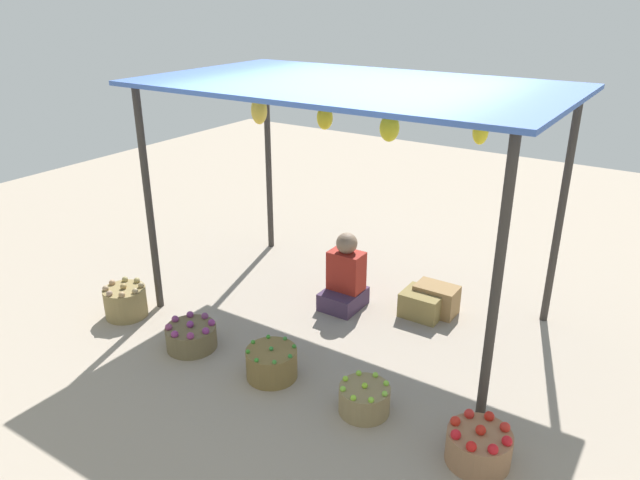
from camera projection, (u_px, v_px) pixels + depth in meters
name	position (u px, v px, depth m)	size (l,w,h in m)	color
ground_plane	(348.00, 312.00, 5.89)	(14.00, 14.00, 0.00)	#9F907E
market_stall_structure	(352.00, 102.00, 5.11)	(3.61, 2.13, 2.22)	#38332D
vendor_person	(345.00, 279.00, 5.91)	(0.36, 0.44, 0.78)	#412E48
basket_potatoes	(125.00, 301.00, 5.78)	(0.40, 0.40, 0.35)	olive
basket_purple_onions	(191.00, 336.00, 5.28)	(0.45, 0.45, 0.26)	brown
basket_green_chilies	(272.00, 363.00, 4.87)	(0.42, 0.42, 0.28)	olive
basket_limes	(364.00, 399.00, 4.47)	(0.39, 0.39, 0.25)	#8F794F
basket_red_tomatoes	(479.00, 446.00, 3.98)	(0.43, 0.43, 0.29)	#9C6F4C
wooden_crate_near_vendor	(423.00, 304.00, 5.79)	(0.38, 0.33, 0.25)	olive
wooden_crate_stacked_rear	(436.00, 299.00, 5.84)	(0.41, 0.26, 0.29)	olive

